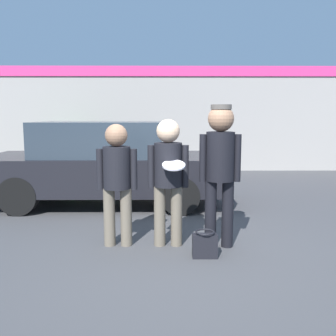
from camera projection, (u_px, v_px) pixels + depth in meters
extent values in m
plane|color=#3F3F42|center=(180.00, 248.00, 4.83)|extent=(56.00, 56.00, 0.00)
cube|color=gray|center=(171.00, 119.00, 11.42)|extent=(24.00, 0.18, 3.15)
cube|color=#E0337A|center=(171.00, 71.00, 11.11)|extent=(24.00, 0.04, 0.30)
cylinder|color=#665B4C|center=(109.00, 217.00, 4.89)|extent=(0.15, 0.15, 0.77)
cylinder|color=#665B4C|center=(126.00, 217.00, 4.90)|extent=(0.15, 0.15, 0.77)
cylinder|color=black|center=(117.00, 168.00, 4.80)|extent=(0.35, 0.35, 0.54)
cylinder|color=black|center=(100.00, 169.00, 4.80)|extent=(0.09, 0.09, 0.53)
cylinder|color=black|center=(134.00, 169.00, 4.81)|extent=(0.09, 0.09, 0.53)
sphere|color=#8C664C|center=(116.00, 135.00, 4.74)|extent=(0.29, 0.29, 0.29)
cylinder|color=#665B4C|center=(160.00, 216.00, 4.89)|extent=(0.15, 0.15, 0.79)
cylinder|color=#665B4C|center=(177.00, 216.00, 4.89)|extent=(0.15, 0.15, 0.79)
cylinder|color=black|center=(168.00, 165.00, 4.80)|extent=(0.36, 0.36, 0.56)
cylinder|color=black|center=(151.00, 166.00, 4.80)|extent=(0.09, 0.09, 0.55)
cylinder|color=black|center=(185.00, 166.00, 4.80)|extent=(0.09, 0.09, 0.55)
sphere|color=#DBB28E|center=(168.00, 131.00, 4.74)|extent=(0.30, 0.30, 0.30)
cylinder|color=silver|center=(174.00, 165.00, 4.53)|extent=(0.28, 0.27, 0.11)
cylinder|color=black|center=(211.00, 214.00, 4.84)|extent=(0.15, 0.15, 0.88)
cylinder|color=black|center=(228.00, 214.00, 4.84)|extent=(0.15, 0.15, 0.88)
cylinder|color=black|center=(220.00, 156.00, 4.73)|extent=(0.36, 0.36, 0.62)
cylinder|color=black|center=(203.00, 158.00, 4.74)|extent=(0.09, 0.09, 0.60)
cylinder|color=black|center=(237.00, 158.00, 4.74)|extent=(0.09, 0.09, 0.60)
sphere|color=#8C664C|center=(221.00, 119.00, 4.67)|extent=(0.33, 0.33, 0.33)
cylinder|color=#4C4742|center=(221.00, 107.00, 4.65)|extent=(0.26, 0.26, 0.06)
cube|color=black|center=(106.00, 172.00, 7.17)|extent=(4.47, 1.82, 0.66)
cube|color=#28333D|center=(101.00, 139.00, 7.07)|extent=(2.33, 1.56, 0.63)
cylinder|color=black|center=(177.00, 179.00, 8.02)|extent=(0.67, 0.22, 0.67)
cylinder|color=black|center=(180.00, 196.00, 6.42)|extent=(0.67, 0.22, 0.67)
cylinder|color=black|center=(48.00, 180.00, 8.00)|extent=(0.67, 0.22, 0.67)
cylinder|color=black|center=(18.00, 196.00, 6.39)|extent=(0.67, 0.22, 0.67)
sphere|color=#387A3D|center=(70.00, 151.00, 10.63)|extent=(1.40, 1.40, 1.40)
cube|color=black|center=(205.00, 246.00, 4.51)|extent=(0.30, 0.14, 0.29)
torus|color=black|center=(205.00, 232.00, 4.48)|extent=(0.23, 0.23, 0.02)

